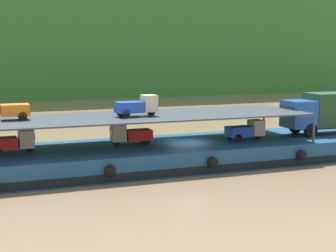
# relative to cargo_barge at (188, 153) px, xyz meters

# --- Properties ---
(ground_plane) EXTENTS (400.00, 400.00, 0.00)m
(ground_plane) POSITION_rel_cargo_barge_xyz_m (0.00, 0.03, -0.75)
(ground_plane) COLOR #7F664C
(cargo_barge) EXTENTS (32.97, 7.99, 1.50)m
(cargo_barge) POSITION_rel_cargo_barge_xyz_m (0.00, 0.00, 0.00)
(cargo_barge) COLOR navy
(cargo_barge) RESTS_ON ground
(covered_lorry) EXTENTS (7.91, 2.50, 3.10)m
(covered_lorry) POSITION_rel_cargo_barge_xyz_m (11.50, -0.26, 2.45)
(covered_lorry) COLOR #1E4C99
(covered_lorry) RESTS_ON cargo_barge
(cargo_rack) EXTENTS (23.77, 6.64, 2.00)m
(cargo_rack) POSITION_rel_cargo_barge_xyz_m (-3.80, 0.03, 2.69)
(cargo_rack) COLOR #383D47
(cargo_rack) RESTS_ON cargo_barge
(mini_truck_lower_stern) EXTENTS (2.75, 1.21, 1.38)m
(mini_truck_lower_stern) POSITION_rel_cargo_barge_xyz_m (-11.63, 0.35, 1.44)
(mini_truck_lower_stern) COLOR red
(mini_truck_lower_stern) RESTS_ON cargo_barge
(mini_truck_lower_aft) EXTENTS (2.77, 1.25, 1.38)m
(mini_truck_lower_aft) POSITION_rel_cargo_barge_xyz_m (-3.96, 0.58, 1.44)
(mini_truck_lower_aft) COLOR red
(mini_truck_lower_aft) RESTS_ON cargo_barge
(mini_truck_lower_mid) EXTENTS (2.78, 1.26, 1.38)m
(mini_truck_lower_mid) POSITION_rel_cargo_barge_xyz_m (4.22, -0.56, 1.44)
(mini_truck_lower_mid) COLOR #1E47B7
(mini_truck_lower_mid) RESTS_ON cargo_barge
(mini_truck_upper_stern) EXTENTS (2.77, 1.25, 1.38)m
(mini_truck_upper_stern) POSITION_rel_cargo_barge_xyz_m (-11.93, 0.66, 3.44)
(mini_truck_upper_stern) COLOR orange
(mini_truck_upper_stern) RESTS_ON cargo_rack
(mini_truck_upper_mid) EXTENTS (2.78, 1.28, 1.38)m
(mini_truck_upper_mid) POSITION_rel_cargo_barge_xyz_m (-3.77, -0.36, 3.44)
(mini_truck_upper_mid) COLOR #1E47B7
(mini_truck_upper_mid) RESTS_ON cargo_rack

